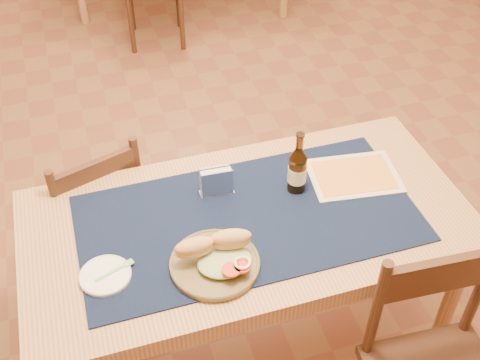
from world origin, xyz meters
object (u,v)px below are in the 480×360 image
object	(u,v)px
napkin_holder	(216,182)
beer_bottle	(297,170)
main_table	(248,234)
sandwich_plate	(217,259)
chair_main_far	(94,211)

from	to	relation	value
napkin_holder	beer_bottle	bearing A→B (deg)	-13.71
main_table	sandwich_plate	size ratio (longest dim) A/B	5.35
napkin_holder	sandwich_plate	bearing A→B (deg)	-105.70
chair_main_far	sandwich_plate	distance (m)	0.86
main_table	napkin_holder	size ratio (longest dim) A/B	12.36
chair_main_far	main_table	bearing A→B (deg)	-44.41
sandwich_plate	napkin_holder	bearing A→B (deg)	74.30
chair_main_far	beer_bottle	world-z (taller)	beer_bottle
main_table	napkin_holder	bearing A→B (deg)	114.11
sandwich_plate	beer_bottle	distance (m)	0.47
main_table	chair_main_far	xyz separation A→B (m)	(-0.53, 0.52, -0.22)
beer_bottle	chair_main_far	bearing A→B (deg)	150.03
chair_main_far	beer_bottle	size ratio (longest dim) A/B	3.33
main_table	sandwich_plate	bearing A→B (deg)	-133.39
main_table	chair_main_far	size ratio (longest dim) A/B	1.86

